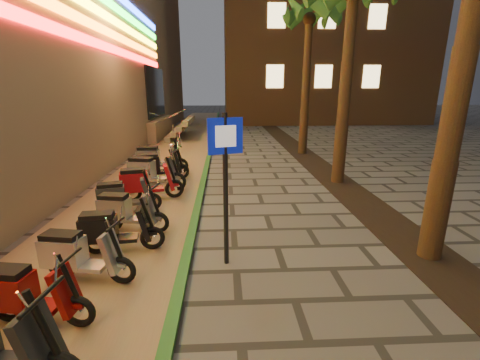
{
  "coord_description": "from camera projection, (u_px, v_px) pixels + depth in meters",
  "views": [
    {
      "loc": [
        -0.18,
        -3.18,
        3.01
      ],
      "look_at": [
        0.13,
        3.17,
        1.2
      ],
      "focal_mm": 24.0,
      "sensor_mm": 36.0,
      "label": 1
    }
  ],
  "objects": [
    {
      "name": "ground",
      "position": [
        242.0,
        346.0,
        3.89
      ],
      "size": [
        120.0,
        120.0,
        0.0
      ],
      "primitive_type": "plane",
      "color": "#474442",
      "rests_on": "ground"
    },
    {
      "name": "scooter_12",
      "position": [
        156.0,
        158.0,
        11.71
      ],
      "size": [
        1.84,
        0.65,
        1.3
      ],
      "rotation": [
        0.0,
        0.0,
        -0.02
      ],
      "color": "black",
      "rests_on": "ground"
    },
    {
      "name": "pedestrian_sign",
      "position": [
        226.0,
        170.0,
        5.29
      ],
      "size": [
        0.57,
        0.2,
        2.66
      ],
      "rotation": [
        0.0,
        0.0,
        0.3
      ],
      "color": "black",
      "rests_on": "ground"
    },
    {
      "name": "scooter_4",
      "position": [
        25.0,
        293.0,
        4.16
      ],
      "size": [
        1.49,
        0.61,
        1.05
      ],
      "rotation": [
        0.0,
        0.0,
        -0.15
      ],
      "color": "black",
      "rests_on": "ground"
    },
    {
      "name": "scooter_9",
      "position": [
        144.0,
        182.0,
        8.83
      ],
      "size": [
        1.72,
        0.86,
        1.21
      ],
      "rotation": [
        0.0,
        0.0,
        0.26
      ],
      "color": "black",
      "rests_on": "ground"
    },
    {
      "name": "scooter_10",
      "position": [
        150.0,
        171.0,
        9.9
      ],
      "size": [
        1.83,
        0.86,
        1.29
      ],
      "rotation": [
        0.0,
        0.0,
        -0.23
      ],
      "color": "black",
      "rests_on": "ground"
    },
    {
      "name": "scooter_5",
      "position": [
        77.0,
        254.0,
        5.11
      ],
      "size": [
        1.53,
        0.66,
        1.08
      ],
      "rotation": [
        0.0,
        0.0,
        -0.17
      ],
      "color": "black",
      "rests_on": "ground"
    },
    {
      "name": "scooter_8",
      "position": [
        121.0,
        196.0,
        7.9
      ],
      "size": [
        1.52,
        0.75,
        1.07
      ],
      "rotation": [
        0.0,
        0.0,
        0.26
      ],
      "color": "black",
      "rests_on": "ground"
    },
    {
      "name": "scooter_11",
      "position": [
        156.0,
        166.0,
        10.71
      ],
      "size": [
        1.74,
        0.92,
        1.23
      ],
      "rotation": [
        0.0,
        0.0,
        0.3
      ],
      "color": "black",
      "rests_on": "ground"
    },
    {
      "name": "planting_strip",
      "position": [
        362.0,
        202.0,
        8.86
      ],
      "size": [
        1.2,
        40.0,
        0.02
      ],
      "primitive_type": "cube",
      "color": "black",
      "rests_on": "ground"
    },
    {
      "name": "parking_strip",
      "position": [
        167.0,
        164.0,
        13.37
      ],
      "size": [
        3.4,
        60.0,
        0.01
      ],
      "primitive_type": "cube",
      "color": "#8C7251",
      "rests_on": "ground"
    },
    {
      "name": "scooter_7",
      "position": [
        125.0,
        211.0,
        6.94
      ],
      "size": [
        1.55,
        0.66,
        1.09
      ],
      "rotation": [
        0.0,
        0.0,
        -0.17
      ],
      "color": "black",
      "rests_on": "ground"
    },
    {
      "name": "scooter_6",
      "position": [
        112.0,
        230.0,
        6.0
      ],
      "size": [
        1.53,
        0.61,
        1.07
      ],
      "rotation": [
        0.0,
        0.0,
        0.13
      ],
      "color": "black",
      "rests_on": "ground"
    },
    {
      "name": "green_curb",
      "position": [
        207.0,
        162.0,
        13.44
      ],
      "size": [
        0.18,
        60.0,
        0.1
      ],
      "primitive_type": "cube",
      "color": "#245F23",
      "rests_on": "ground"
    },
    {
      "name": "palm_d",
      "position": [
        309.0,
        19.0,
        13.96
      ],
      "size": [
        2.97,
        3.02,
        7.16
      ],
      "color": "#472D19",
      "rests_on": "ground"
    }
  ]
}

